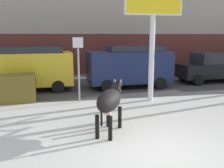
# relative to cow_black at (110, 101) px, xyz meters

# --- Properties ---
(ground_plane) EXTENTS (120.00, 120.00, 0.00)m
(ground_plane) POSITION_rel_cow_black_xyz_m (0.89, -1.54, -0.99)
(ground_plane) COLOR silver
(road_strip) EXTENTS (60.00, 5.60, 0.01)m
(road_strip) POSITION_rel_cow_black_xyz_m (0.89, 6.60, -0.99)
(road_strip) COLOR #423F3F
(road_strip) RESTS_ON ground
(cow_black) EXTENTS (1.26, 1.86, 1.54)m
(cow_black) POSITION_rel_cow_black_xyz_m (0.00, 0.00, 0.00)
(cow_black) COLOR black
(cow_black) RESTS_ON ground
(billboard) EXTENTS (2.52, 0.24, 5.56)m
(billboard) POSITION_rel_cow_black_xyz_m (2.47, 3.34, 3.32)
(billboard) COLOR silver
(billboard) RESTS_ON ground
(car_yellow_van) EXTENTS (4.72, 2.36, 2.32)m
(car_yellow_van) POSITION_rel_cow_black_xyz_m (-3.24, 6.38, 0.25)
(car_yellow_van) COLOR gold
(car_yellow_van) RESTS_ON ground
(car_navy_van) EXTENTS (4.72, 2.36, 2.32)m
(car_navy_van) POSITION_rel_cow_black_xyz_m (2.25, 6.29, 0.25)
(car_navy_van) COLOR #19234C
(car_navy_van) RESTS_ON ground
(car_black_sedan) EXTENTS (4.31, 2.20, 1.84)m
(car_black_sedan) POSITION_rel_cow_black_xyz_m (7.65, 6.95, -0.09)
(car_black_sedan) COLOR black
(car_black_sedan) RESTS_ON ground
(pedestrian_near_billboard) EXTENTS (0.36, 0.24, 1.73)m
(pedestrian_near_billboard) POSITION_rel_cow_black_xyz_m (3.59, 9.51, -0.11)
(pedestrian_near_billboard) COLOR #282833
(pedestrian_near_billboard) RESTS_ON ground
(pedestrian_by_cars) EXTENTS (0.36, 0.24, 1.73)m
(pedestrian_by_cars) POSITION_rel_cow_black_xyz_m (0.37, 9.51, -0.11)
(pedestrian_by_cars) COLOR #282833
(pedestrian_by_cars) RESTS_ON ground
(dumpster) EXTENTS (1.79, 1.24, 1.20)m
(dumpster) POSITION_rel_cow_black_xyz_m (-3.51, 4.25, -0.39)
(dumpster) COLOR brown
(dumpster) RESTS_ON ground
(street_sign) EXTENTS (0.44, 0.08, 2.82)m
(street_sign) POSITION_rel_cow_black_xyz_m (-0.73, 3.64, 0.68)
(street_sign) COLOR gray
(street_sign) RESTS_ON ground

